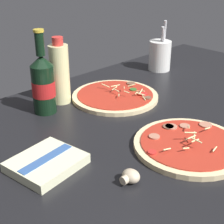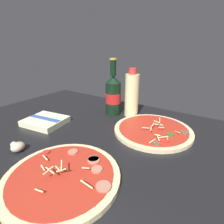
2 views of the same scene
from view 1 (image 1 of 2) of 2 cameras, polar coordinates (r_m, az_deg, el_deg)
name	(u,v)px [view 1 (image 1 of 2)]	position (r cm, az deg, el deg)	size (l,w,h in cm)	color
counter_slab	(153,117)	(110.02, 6.91, -0.86)	(160.00, 90.00, 2.50)	black
pizza_near	(189,145)	(92.37, 12.72, -5.36)	(29.24, 29.24, 4.77)	beige
pizza_far	(116,96)	(119.98, 0.69, 2.72)	(29.93, 29.93, 4.45)	beige
beer_bottle	(43,83)	(108.44, -11.35, 4.67)	(7.28, 7.28, 26.30)	black
oil_bottle	(60,73)	(114.91, -8.69, 6.40)	(6.43, 6.43, 22.24)	beige
mushroom_left	(130,177)	(77.61, 3.05, -10.66)	(4.58, 4.36, 3.05)	beige
utensil_crock	(160,55)	(148.85, 7.97, 9.38)	(9.25, 9.25, 21.08)	silver
dish_towel	(47,163)	(83.95, -10.84, -8.30)	(17.80, 16.12, 2.56)	beige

